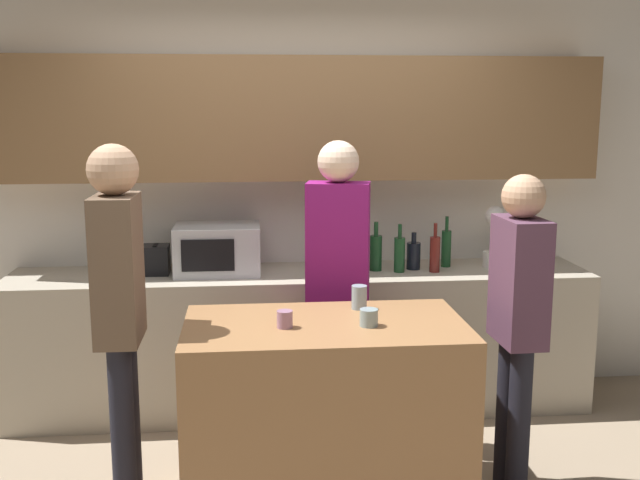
{
  "coord_description": "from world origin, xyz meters",
  "views": [
    {
      "loc": [
        -0.32,
        -3.14,
        1.92
      ],
      "look_at": [
        0.03,
        0.47,
        1.25
      ],
      "focal_mm": 42.0,
      "sensor_mm": 36.0,
      "label": 1
    }
  ],
  "objects_px": {
    "bottle_0": "(360,256)",
    "bottle_4": "(435,253)",
    "cup_0": "(285,319)",
    "bottle_1": "(376,252)",
    "toaster": "(148,260)",
    "bottle_3": "(414,255)",
    "bottle_5": "(446,247)",
    "cup_2": "(369,318)",
    "bottle_2": "(399,254)",
    "person_left": "(338,266)",
    "potted_plant": "(495,237)",
    "person_right": "(518,308)",
    "microwave": "(218,249)",
    "cup_1": "(359,297)",
    "person_center": "(119,298)"
  },
  "relations": [
    {
      "from": "microwave",
      "to": "bottle_5",
      "type": "distance_m",
      "value": 1.45
    },
    {
      "from": "potted_plant",
      "to": "person_right",
      "type": "xyz_separation_m",
      "value": [
        -0.27,
        -1.18,
        -0.14
      ]
    },
    {
      "from": "bottle_0",
      "to": "person_center",
      "type": "bearing_deg",
      "value": -138.99
    },
    {
      "from": "potted_plant",
      "to": "person_left",
      "type": "bearing_deg",
      "value": -152.12
    },
    {
      "from": "bottle_1",
      "to": "cup_1",
      "type": "height_order",
      "value": "bottle_1"
    },
    {
      "from": "bottle_4",
      "to": "bottle_5",
      "type": "xyz_separation_m",
      "value": [
        0.11,
        0.15,
        0.01
      ]
    },
    {
      "from": "bottle_2",
      "to": "person_left",
      "type": "distance_m",
      "value": 0.66
    },
    {
      "from": "bottle_1",
      "to": "cup_1",
      "type": "xyz_separation_m",
      "value": [
        -0.25,
        -0.95,
        -0.04
      ]
    },
    {
      "from": "cup_0",
      "to": "bottle_1",
      "type": "bearing_deg",
      "value": 62.83
    },
    {
      "from": "bottle_0",
      "to": "bottle_4",
      "type": "relative_size",
      "value": 0.9
    },
    {
      "from": "bottle_2",
      "to": "potted_plant",
      "type": "bearing_deg",
      "value": 7.8
    },
    {
      "from": "bottle_2",
      "to": "bottle_0",
      "type": "bearing_deg",
      "value": -178.6
    },
    {
      "from": "bottle_5",
      "to": "person_left",
      "type": "xyz_separation_m",
      "value": [
        -0.77,
        -0.61,
        0.03
      ]
    },
    {
      "from": "bottle_3",
      "to": "bottle_4",
      "type": "relative_size",
      "value": 0.77
    },
    {
      "from": "cup_0",
      "to": "person_left",
      "type": "distance_m",
      "value": 0.77
    },
    {
      "from": "bottle_2",
      "to": "person_center",
      "type": "distance_m",
      "value": 1.89
    },
    {
      "from": "microwave",
      "to": "person_left",
      "type": "distance_m",
      "value": 0.89
    },
    {
      "from": "bottle_4",
      "to": "toaster",
      "type": "bearing_deg",
      "value": 176.53
    },
    {
      "from": "potted_plant",
      "to": "cup_1",
      "type": "xyz_separation_m",
      "value": [
        -1.02,
        -0.98,
        -0.12
      ]
    },
    {
      "from": "person_left",
      "to": "cup_0",
      "type": "bearing_deg",
      "value": 76.75
    },
    {
      "from": "bottle_2",
      "to": "bottle_5",
      "type": "distance_m",
      "value": 0.35
    },
    {
      "from": "cup_2",
      "to": "bottle_0",
      "type": "bearing_deg",
      "value": 83.5
    },
    {
      "from": "person_center",
      "to": "person_right",
      "type": "xyz_separation_m",
      "value": [
        1.88,
        0.02,
        -0.11
      ]
    },
    {
      "from": "cup_1",
      "to": "cup_2",
      "type": "relative_size",
      "value": 1.39
    },
    {
      "from": "person_center",
      "to": "microwave",
      "type": "bearing_deg",
      "value": 161.83
    },
    {
      "from": "person_left",
      "to": "cup_1",
      "type": "bearing_deg",
      "value": 110.35
    },
    {
      "from": "toaster",
      "to": "cup_0",
      "type": "bearing_deg",
      "value": -58.33
    },
    {
      "from": "bottle_4",
      "to": "cup_0",
      "type": "xyz_separation_m",
      "value": [
        -0.99,
        -1.15,
        -0.06
      ]
    },
    {
      "from": "bottle_4",
      "to": "cup_0",
      "type": "height_order",
      "value": "bottle_4"
    },
    {
      "from": "cup_0",
      "to": "bottle_3",
      "type": "bearing_deg",
      "value": 54.91
    },
    {
      "from": "bottle_4",
      "to": "person_left",
      "type": "relative_size",
      "value": 0.18
    },
    {
      "from": "cup_2",
      "to": "person_center",
      "type": "bearing_deg",
      "value": 176.29
    },
    {
      "from": "person_right",
      "to": "bottle_0",
      "type": "bearing_deg",
      "value": 27.91
    },
    {
      "from": "bottle_4",
      "to": "cup_0",
      "type": "distance_m",
      "value": 1.52
    },
    {
      "from": "toaster",
      "to": "bottle_3",
      "type": "relative_size",
      "value": 1.1
    },
    {
      "from": "person_center",
      "to": "cup_1",
      "type": "bearing_deg",
      "value": 101.28
    },
    {
      "from": "bottle_3",
      "to": "bottle_4",
      "type": "distance_m",
      "value": 0.15
    },
    {
      "from": "bottle_0",
      "to": "bottle_1",
      "type": "bearing_deg",
      "value": 30.05
    },
    {
      "from": "cup_2",
      "to": "bottle_3",
      "type": "bearing_deg",
      "value": 68.79
    },
    {
      "from": "microwave",
      "to": "bottle_5",
      "type": "bearing_deg",
      "value": 1.61
    },
    {
      "from": "bottle_0",
      "to": "bottle_4",
      "type": "bearing_deg",
      "value": -1.76
    },
    {
      "from": "toaster",
      "to": "bottle_0",
      "type": "height_order",
      "value": "bottle_0"
    },
    {
      "from": "microwave",
      "to": "person_right",
      "type": "xyz_separation_m",
      "value": [
        1.49,
        -1.18,
        -0.09
      ]
    },
    {
      "from": "bottle_4",
      "to": "person_center",
      "type": "bearing_deg",
      "value": -147.89
    },
    {
      "from": "microwave",
      "to": "bottle_4",
      "type": "relative_size",
      "value": 1.69
    },
    {
      "from": "cup_1",
      "to": "person_left",
      "type": "height_order",
      "value": "person_left"
    },
    {
      "from": "bottle_5",
      "to": "cup_2",
      "type": "relative_size",
      "value": 3.81
    },
    {
      "from": "bottle_4",
      "to": "bottle_5",
      "type": "distance_m",
      "value": 0.18
    },
    {
      "from": "toaster",
      "to": "person_right",
      "type": "xyz_separation_m",
      "value": [
        1.91,
        -1.18,
        -0.03
      ]
    },
    {
      "from": "bottle_0",
      "to": "person_right",
      "type": "bearing_deg",
      "value": -60.63
    }
  ]
}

